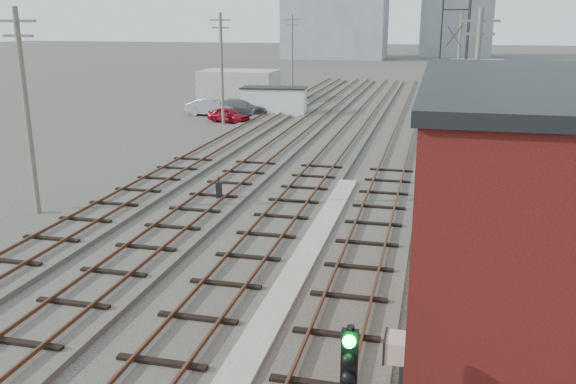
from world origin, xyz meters
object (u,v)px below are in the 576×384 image
(switch_stand, at_px, (219,191))
(site_trailer, at_px, (274,101))
(car_red, at_px, (229,115))
(car_grey, at_px, (241,107))
(car_silver, at_px, (212,107))

(switch_stand, distance_m, site_trailer, 27.96)
(car_red, xyz_separation_m, car_grey, (-0.20, 4.00, 0.11))
(switch_stand, height_order, car_red, car_red)
(car_red, relative_size, car_silver, 0.81)
(switch_stand, height_order, site_trailer, site_trailer)
(car_silver, relative_size, car_grey, 0.89)
(switch_stand, relative_size, site_trailer, 0.19)
(site_trailer, bearing_deg, car_grey, -163.01)
(car_grey, bearing_deg, site_trailer, -81.54)
(car_red, xyz_separation_m, car_silver, (-2.76, 3.24, 0.12))
(site_trailer, relative_size, car_red, 1.65)
(car_red, height_order, car_silver, car_silver)
(switch_stand, bearing_deg, site_trailer, 88.23)
(switch_stand, bearing_deg, car_grey, 94.42)
(car_red, bearing_deg, car_grey, 18.90)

